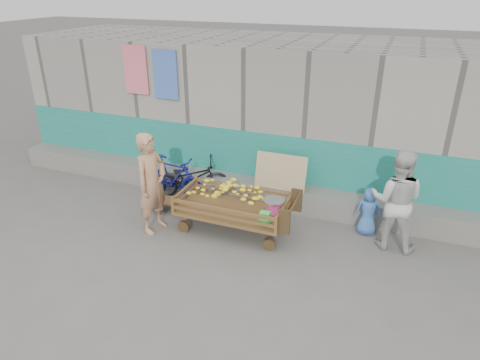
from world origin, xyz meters
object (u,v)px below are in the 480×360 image
at_px(woman, 396,200).
at_px(bicycle_dark, 190,178).
at_px(vendor_man, 152,183).
at_px(banana_cart, 231,200).
at_px(child, 368,211).
at_px(bicycle_blue, 173,178).
at_px(bench, 170,203).

bearing_deg(woman, bicycle_dark, -2.69).
height_order(vendor_man, woman, vendor_man).
relative_size(vendor_man, bicycle_dark, 1.14).
height_order(banana_cart, bicycle_dark, banana_cart).
distance_m(vendor_man, child, 3.84).
bearing_deg(banana_cart, woman, 11.00).
height_order(woman, bicycle_blue, woman).
distance_m(bench, child, 3.73).
xyz_separation_m(banana_cart, woman, (2.72, 0.53, 0.26)).
bearing_deg(vendor_man, child, -62.76).
height_order(banana_cart, child, banana_cart).
bearing_deg(child, bicycle_dark, -10.53).
bearing_deg(bench, banana_cart, -8.63).
relative_size(banana_cart, vendor_man, 1.15).
distance_m(vendor_man, bicycle_dark, 1.47).
bearing_deg(bicycle_dark, vendor_man, 154.49).
height_order(bench, bicycle_dark, bicycle_dark).
height_order(banana_cart, bench, banana_cart).
bearing_deg(woman, vendor_man, 16.80).
height_order(banana_cart, bicycle_blue, bicycle_blue).
relative_size(woman, bicycle_blue, 1.13).
relative_size(woman, child, 1.96).
relative_size(banana_cart, bicycle_dark, 1.31).
relative_size(child, bicycle_blue, 0.58).
relative_size(child, bicycle_dark, 0.55).
distance_m(child, bicycle_dark, 3.59).
height_order(bench, bicycle_blue, bicycle_blue).
distance_m(bicycle_dark, bicycle_blue, 0.35).
xyz_separation_m(banana_cart, bicycle_dark, (-1.29, 0.93, -0.19)).
xyz_separation_m(bench, vendor_man, (0.07, -0.66, 0.73)).
bearing_deg(woman, child, -28.65).
xyz_separation_m(banana_cart, vendor_man, (-1.30, -0.46, 0.31)).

